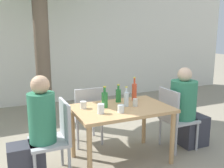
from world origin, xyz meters
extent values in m
plane|color=gray|center=(0.00, 0.00, 0.00)|extent=(30.00, 30.00, 0.00)
cube|color=white|center=(0.00, 3.30, 1.40)|extent=(10.00, 0.08, 2.80)
cylinder|color=brown|center=(-0.67, 1.92, 1.35)|extent=(0.27, 0.27, 2.71)
cube|color=tan|center=(0.00, 0.00, 0.72)|extent=(1.25, 0.82, 0.04)
cylinder|color=tan|center=(-0.56, -0.35, 0.35)|extent=(0.06, 0.06, 0.70)
cylinder|color=tan|center=(0.56, -0.35, 0.35)|extent=(0.06, 0.06, 0.70)
cylinder|color=tan|center=(-0.56, 0.35, 0.35)|extent=(0.06, 0.06, 0.70)
cylinder|color=tan|center=(0.56, 0.35, 0.35)|extent=(0.06, 0.06, 0.70)
cube|color=#B2B2B7|center=(-0.94, 0.00, 0.44)|extent=(0.44, 0.44, 0.04)
cube|color=#B2B2B7|center=(-0.74, 0.00, 0.68)|extent=(0.04, 0.44, 0.45)
cylinder|color=#B2B2B7|center=(-1.13, 0.19, 0.21)|extent=(0.04, 0.04, 0.42)
cylinder|color=#B2B2B7|center=(-0.75, 0.19, 0.21)|extent=(0.04, 0.04, 0.42)
cylinder|color=#B2B2B7|center=(-0.75, -0.19, 0.21)|extent=(0.04, 0.04, 0.42)
cube|color=#B2B2B7|center=(0.94, 0.00, 0.44)|extent=(0.44, 0.44, 0.04)
cube|color=#B2B2B7|center=(0.74, 0.00, 0.68)|extent=(0.04, 0.44, 0.45)
cylinder|color=#B2B2B7|center=(1.13, -0.19, 0.21)|extent=(0.04, 0.04, 0.42)
cylinder|color=#B2B2B7|center=(1.13, 0.19, 0.21)|extent=(0.04, 0.04, 0.42)
cylinder|color=#B2B2B7|center=(0.75, -0.19, 0.21)|extent=(0.04, 0.04, 0.42)
cylinder|color=#B2B2B7|center=(0.75, 0.19, 0.21)|extent=(0.04, 0.04, 0.42)
cube|color=#B2B2B7|center=(-0.25, 0.73, 0.44)|extent=(0.44, 0.44, 0.04)
cube|color=#B2B2B7|center=(-0.25, 0.53, 0.68)|extent=(0.44, 0.04, 0.45)
cylinder|color=#B2B2B7|center=(-0.06, 0.92, 0.21)|extent=(0.04, 0.04, 0.42)
cylinder|color=#B2B2B7|center=(-0.44, 0.92, 0.21)|extent=(0.04, 0.04, 0.42)
cylinder|color=#B2B2B7|center=(-0.06, 0.54, 0.21)|extent=(0.04, 0.04, 0.42)
cylinder|color=#B2B2B7|center=(-0.44, 0.54, 0.21)|extent=(0.04, 0.04, 0.42)
cube|color=#383842|center=(-1.20, 0.00, 0.23)|extent=(0.40, 0.28, 0.46)
cylinder|color=#337F5B|center=(-1.00, 0.00, 0.74)|extent=(0.31, 0.31, 0.57)
sphere|color=tan|center=(-1.00, 0.00, 1.12)|extent=(0.21, 0.21, 0.21)
cube|color=#383842|center=(1.20, 0.00, 0.23)|extent=(0.40, 0.34, 0.46)
cylinder|color=#337F5B|center=(1.00, 0.00, 0.73)|extent=(0.38, 0.38, 0.56)
sphere|color=beige|center=(1.00, 0.00, 1.10)|extent=(0.20, 0.20, 0.20)
cylinder|color=silver|center=(0.08, 0.02, 0.84)|extent=(0.06, 0.06, 0.19)
cylinder|color=silver|center=(0.08, 0.02, 0.96)|extent=(0.03, 0.03, 0.06)
cylinder|color=gold|center=(0.08, 0.02, 1.00)|extent=(0.03, 0.03, 0.01)
cylinder|color=#DB4C2D|center=(0.31, 0.23, 0.86)|extent=(0.07, 0.07, 0.24)
cylinder|color=#DB4C2D|center=(0.31, 0.23, 1.02)|extent=(0.03, 0.03, 0.08)
cylinder|color=gold|center=(0.31, 0.23, 1.07)|extent=(0.03, 0.03, 0.01)
cylinder|color=#287A38|center=(-0.20, 0.08, 0.84)|extent=(0.08, 0.08, 0.20)
cylinder|color=#287A38|center=(-0.20, 0.08, 0.98)|extent=(0.03, 0.03, 0.07)
cylinder|color=gold|center=(-0.20, 0.08, 1.02)|extent=(0.04, 0.04, 0.01)
cylinder|color=#287A38|center=(0.07, 0.24, 0.83)|extent=(0.07, 0.07, 0.18)
cylinder|color=#287A38|center=(0.07, 0.24, 0.95)|extent=(0.03, 0.03, 0.06)
cylinder|color=gold|center=(0.07, 0.24, 0.99)|extent=(0.04, 0.04, 0.01)
cylinder|color=silver|center=(-0.47, 0.14, 0.79)|extent=(0.08, 0.08, 0.09)
cylinder|color=white|center=(-0.34, -0.13, 0.80)|extent=(0.08, 0.08, 0.12)
cylinder|color=white|center=(-0.11, -0.20, 0.79)|extent=(0.08, 0.08, 0.10)
cylinder|color=silver|center=(0.18, -0.03, 0.79)|extent=(0.06, 0.06, 0.10)
camera|label=1|loc=(-1.38, -2.78, 1.69)|focal=40.00mm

